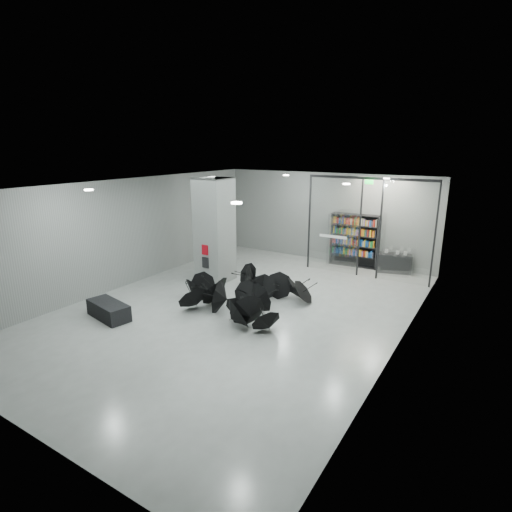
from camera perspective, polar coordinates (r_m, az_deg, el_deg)
The scene contains 10 objects.
room at distance 12.57m, azimuth -2.45°, elevation 4.63°, with size 14.00×14.02×4.01m.
column at distance 15.76m, azimuth -5.86°, elevation 3.63°, with size 1.20×1.20×4.00m, color slate.
fire_cabinet at distance 15.44m, azimuth -7.19°, elevation 0.86°, with size 0.28×0.04×0.38m, color #A50A07.
info_panel at distance 15.57m, azimuth -7.13°, elevation -0.92°, with size 0.30×0.03×0.42m, color black.
exit_sign at distance 16.21m, azimuth 15.61°, elevation 9.98°, with size 0.30×0.06×0.15m, color #0CE533.
glass_partition at distance 16.62m, azimuth 15.38°, elevation 4.40°, with size 5.06×0.08×4.00m.
bench at distance 13.42m, azimuth -20.00°, elevation -7.17°, with size 1.57×0.67×0.50m, color black.
bookshelf at distance 18.25m, azimuth 13.66°, elevation 2.16°, with size 2.10×0.42×2.31m, color black, non-canonical shape.
shop_counter at distance 17.93m, azimuth 18.88°, elevation -0.95°, with size 1.34×0.54×0.81m, color black.
umbrella_cluster at distance 13.39m, azimuth -2.05°, elevation -6.02°, with size 4.85×4.85×1.29m.
Camera 1 is at (6.96, -10.20, 5.17)m, focal length 28.45 mm.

